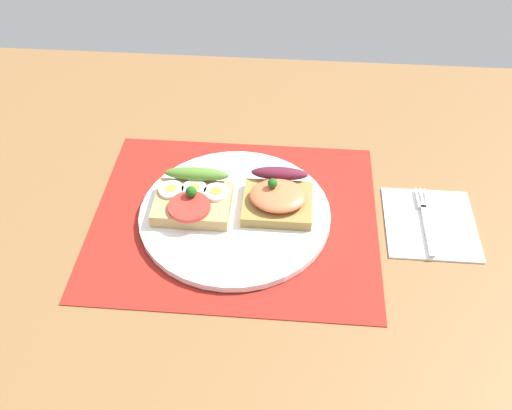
{
  "coord_description": "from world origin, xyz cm",
  "views": [
    {
      "loc": [
        7.59,
        -56.97,
        58.28
      ],
      "look_at": [
        3.0,
        0.0,
        2.82
      ],
      "focal_mm": 40.03,
      "sensor_mm": 36.0,
      "label": 1
    }
  ],
  "objects": [
    {
      "name": "ground_plane",
      "position": [
        0.0,
        0.0,
        -1.6
      ],
      "size": [
        120.0,
        90.0,
        3.2
      ],
      "primitive_type": "cube",
      "color": "brown"
    },
    {
      "name": "placemat",
      "position": [
        0.0,
        0.0,
        0.15
      ],
      "size": [
        40.39,
        33.88,
        0.3
      ],
      "primitive_type": "cube",
      "color": "maroon",
      "rests_on": "ground_plane"
    },
    {
      "name": "plate",
      "position": [
        0.0,
        0.0,
        0.81
      ],
      "size": [
        27.17,
        27.17,
        1.02
      ],
      "primitive_type": "cylinder",
      "color": "white",
      "rests_on": "placemat"
    },
    {
      "name": "sandwich_egg_tomato",
      "position": [
        -5.97,
        0.46,
        2.82
      ],
      "size": [
        10.69,
        10.18,
        4.17
      ],
      "color": "tan",
      "rests_on": "plate"
    },
    {
      "name": "sandwich_salmon",
      "position": [
        5.97,
        1.71,
        3.01
      ],
      "size": [
        9.75,
        9.98,
        4.85
      ],
      "color": "olive",
      "rests_on": "plate"
    },
    {
      "name": "napkin",
      "position": [
        27.69,
        0.97,
        0.3
      ],
      "size": [
        12.66,
        13.8,
        0.6
      ],
      "primitive_type": "cube",
      "color": "white",
      "rests_on": "ground_plane"
    },
    {
      "name": "fork",
      "position": [
        26.97,
        1.32,
        0.76
      ],
      "size": [
        1.62,
        13.33,
        0.32
      ],
      "color": "#B7B7BC",
      "rests_on": "napkin"
    }
  ]
}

